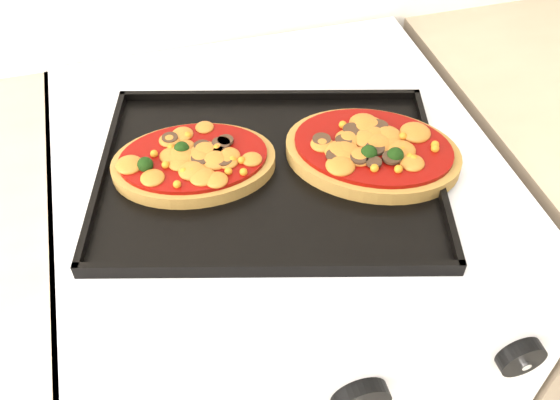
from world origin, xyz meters
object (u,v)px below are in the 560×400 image
object	(u,v)px
stove	(277,336)
pizza_right	(373,150)
pizza_left	(194,161)
baking_tray	(270,172)

from	to	relation	value
stove	pizza_right	size ratio (longest dim) A/B	4.01
pizza_left	pizza_right	xyz separation A→B (m)	(0.23, -0.04, 0.00)
pizza_right	stove	bearing A→B (deg)	156.75
baking_tray	pizza_left	size ratio (longest dim) A/B	2.07
baking_tray	pizza_right	xyz separation A→B (m)	(0.14, -0.01, 0.01)
stove	baking_tray	xyz separation A→B (m)	(-0.02, -0.04, 0.47)
stove	baking_tray	world-z (taller)	baking_tray
stove	pizza_left	size ratio (longest dim) A/B	4.36
stove	pizza_right	xyz separation A→B (m)	(0.12, -0.05, 0.48)
baking_tray	pizza_right	bearing A→B (deg)	10.24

